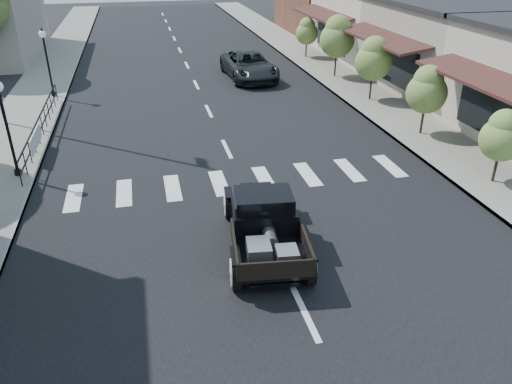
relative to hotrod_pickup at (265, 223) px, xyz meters
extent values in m
plane|color=black|center=(0.25, 0.23, -0.81)|extent=(120.00, 120.00, 0.00)
cube|color=black|center=(0.25, 15.23, -0.80)|extent=(14.00, 80.00, 0.02)
cube|color=gray|center=(-8.25, 15.23, -0.74)|extent=(3.00, 80.00, 0.15)
cube|color=gray|center=(8.75, 15.23, -0.74)|extent=(3.00, 80.00, 0.15)
cube|color=#A39B89|center=(15.25, 13.23, 1.44)|extent=(10.00, 9.00, 4.50)
cube|color=beige|center=(15.25, 22.23, 1.44)|extent=(10.00, 9.00, 4.50)
imported|color=black|center=(3.52, 17.96, -0.04)|extent=(2.80, 5.67, 1.55)
camera|label=1|loc=(-2.81, -11.08, 6.78)|focal=35.00mm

